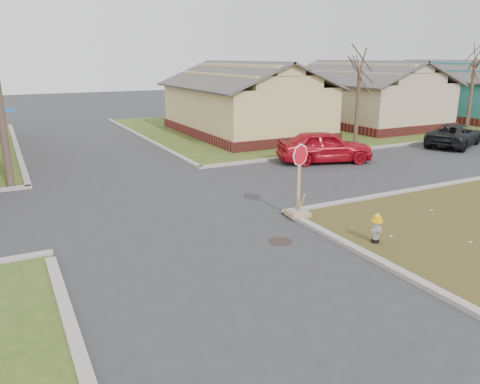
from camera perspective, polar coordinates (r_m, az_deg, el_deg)
name	(u,v)px	position (r m, az deg, el deg)	size (l,w,h in m)	color
ground	(200,249)	(12.51, -4.92, -6.99)	(120.00, 120.00, 0.00)	#2D2D30
verge_far_right	(368,120)	(39.22, 15.29, 8.45)	(37.00, 19.00, 0.05)	#324719
curbs	(146,200)	(16.98, -11.41, -0.96)	(80.00, 40.00, 0.12)	gray
manhole	(280,241)	(13.04, 4.95, -5.99)	(0.64, 0.64, 0.01)	black
side_house_yellow	(244,100)	(30.83, 0.48, 11.11)	(7.60, 11.60, 4.70)	maroon
side_house_tan	(363,95)	(36.56, 14.78, 11.38)	(7.60, 11.60, 4.70)	maroon
side_house_teal	(455,91)	(43.85, 24.78, 11.17)	(7.60, 11.60, 4.70)	maroon
tree_mid_right	(357,107)	(27.90, 14.11, 10.02)	(0.22, 0.22, 4.20)	#412E25
tree_far_right	(471,95)	(35.44, 26.32, 10.53)	(0.22, 0.22, 4.76)	#412E25
fire_hydrant	(376,226)	(13.16, 16.29, -4.06)	(0.31, 0.31, 0.83)	black
stop_sign	(298,201)	(14.82, 7.10, -1.06)	(0.66, 0.64, 2.33)	#A67C5A
red_sedan	(325,146)	(22.89, 10.28, 5.49)	(1.82, 4.52, 1.54)	#AC0C19
dark_pickup	(454,135)	(29.37, 24.66, 6.34)	(2.11, 4.58, 1.27)	black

